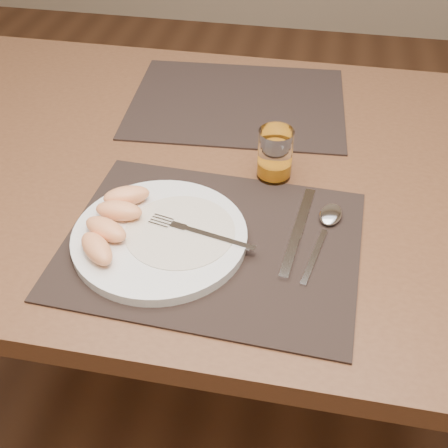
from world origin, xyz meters
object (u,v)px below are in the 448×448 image
table (231,198)px  plate (160,237)px  placemat_near (212,243)px  fork (192,231)px  spoon (328,220)px  knife (296,238)px  placemat_far (237,102)px  juice_glass (275,156)px

table → plate: 0.26m
placemat_near → table: bearing=92.6°
plate → fork: bearing=14.5°
plate → spoon: 0.27m
plate → table: bearing=73.3°
knife → spoon: 0.07m
table → fork: fork is taller
placemat_far → table: bearing=-83.1°
placemat_far → plate: bearing=-95.5°
placemat_far → juice_glass: (0.11, -0.25, 0.04)m
table → fork: size_ratio=8.04×
juice_glass → spoon: bearing=-47.5°
plate → knife: 0.21m
plate → spoon: size_ratio=1.41×
plate → juice_glass: size_ratio=2.95×
table → knife: 0.25m
plate → spoon: plate is taller
placemat_near → placemat_far: size_ratio=1.00×
table → juice_glass: bearing=-19.7°
placemat_near → juice_glass: size_ratio=4.92×
fork → spoon: size_ratio=0.91×
placemat_near → knife: size_ratio=2.04×
placemat_near → knife: knife is taller
fork → spoon: 0.22m
fork → placemat_far: bearing=90.7°
plate → juice_glass: (0.15, 0.20, 0.03)m
plate → spoon: bearing=19.8°
placemat_far → juice_glass: bearing=-66.5°
placemat_far → fork: bearing=-89.3°
placemat_near → knife: bearing=13.7°
knife → spoon: spoon is taller
placemat_far → fork: (0.01, -0.44, 0.02)m
placemat_near → plate: 0.08m
placemat_near → juice_glass: 0.21m
juice_glass → placemat_far: bearing=113.5°
placemat_far → placemat_near: bearing=-85.3°
juice_glass → plate: bearing=-126.9°
placemat_near → juice_glass: bearing=69.3°
table → placemat_far: bearing=96.9°
fork → knife: fork is taller
table → knife: size_ratio=6.35×
spoon → juice_glass: (-0.10, 0.11, 0.04)m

